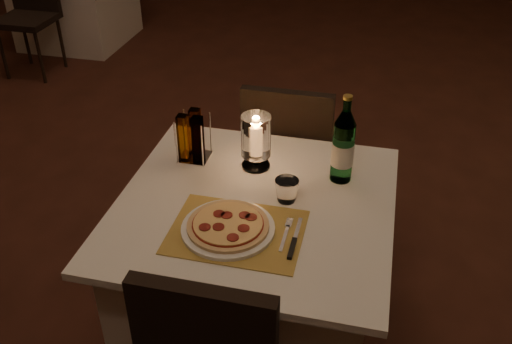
% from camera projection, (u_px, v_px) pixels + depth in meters
% --- Properties ---
extents(floor, '(8.00, 10.00, 0.02)m').
position_uv_depth(floor, '(281.00, 221.00, 3.19)').
color(floor, '#411E15').
rests_on(floor, ground).
extents(main_table, '(1.00, 1.00, 0.74)m').
position_uv_depth(main_table, '(255.00, 276.00, 2.28)').
color(main_table, silver).
rests_on(main_table, ground).
extents(chair_far, '(0.42, 0.42, 0.90)m').
position_uv_depth(chair_far, '(289.00, 149.00, 2.76)').
color(chair_far, black).
rests_on(chair_far, ground).
extents(placemat, '(0.45, 0.34, 0.00)m').
position_uv_depth(placemat, '(237.00, 232.00, 1.93)').
color(placemat, '#B18E3D').
rests_on(placemat, main_table).
extents(plate, '(0.32, 0.32, 0.01)m').
position_uv_depth(plate, '(228.00, 228.00, 1.94)').
color(plate, white).
rests_on(plate, placemat).
extents(pizza, '(0.28, 0.28, 0.02)m').
position_uv_depth(pizza, '(228.00, 225.00, 1.93)').
color(pizza, '#D8B77F').
rests_on(pizza, plate).
extents(fork, '(0.02, 0.18, 0.00)m').
position_uv_depth(fork, '(286.00, 232.00, 1.93)').
color(fork, silver).
rests_on(fork, placemat).
extents(knife, '(0.02, 0.22, 0.01)m').
position_uv_depth(knife, '(293.00, 244.00, 1.87)').
color(knife, black).
rests_on(knife, placemat).
extents(tumbler, '(0.09, 0.09, 0.09)m').
position_uv_depth(tumbler, '(287.00, 190.00, 2.07)').
color(tumbler, white).
rests_on(tumbler, main_table).
extents(water_bottle, '(0.09, 0.09, 0.35)m').
position_uv_depth(water_bottle, '(343.00, 147.00, 2.13)').
color(water_bottle, '#59A66E').
rests_on(water_bottle, main_table).
extents(hurricane_candle, '(0.12, 0.12, 0.23)m').
position_uv_depth(hurricane_candle, '(256.00, 138.00, 2.21)').
color(hurricane_candle, white).
rests_on(hurricane_candle, main_table).
extents(cruet_caddy, '(0.12, 0.12, 0.21)m').
position_uv_depth(cruet_caddy, '(193.00, 138.00, 2.27)').
color(cruet_caddy, white).
rests_on(cruet_caddy, main_table).
extents(neighbor_table_left, '(1.00, 1.00, 0.74)m').
position_uv_depth(neighbor_table_left, '(76.00, 2.00, 5.32)').
color(neighbor_table_left, silver).
rests_on(neighbor_table_left, ground).
extents(neighbor_chair_la, '(0.42, 0.42, 0.90)m').
position_uv_depth(neighbor_chair_la, '(30.00, 6.00, 4.65)').
color(neighbor_chair_la, black).
rests_on(neighbor_chair_la, ground).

